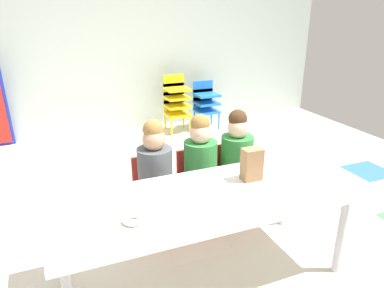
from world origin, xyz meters
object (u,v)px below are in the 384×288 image
at_px(paper_bag_brown, 252,164).
at_px(kid_chair_yellow_stack, 176,100).
at_px(seated_child_near_camera, 155,167).
at_px(kid_chair_blue_stack, 206,101).
at_px(donut_powdered_on_plate, 133,219).
at_px(paper_plate_near_edge, 134,223).
at_px(craft_table, 204,203).
at_px(seated_child_middle_seat, 200,160).
at_px(seated_child_far_right, 236,154).

bearing_deg(paper_bag_brown, kid_chair_yellow_stack, 80.27).
bearing_deg(seated_child_near_camera, paper_bag_brown, -43.83).
height_order(seated_child_near_camera, kid_chair_blue_stack, seated_child_near_camera).
bearing_deg(donut_powdered_on_plate, paper_plate_near_edge, 0.00).
bearing_deg(kid_chair_blue_stack, craft_table, -114.52).
distance_m(kid_chair_yellow_stack, paper_plate_near_edge, 3.30).
height_order(seated_child_near_camera, seated_child_middle_seat, same).
bearing_deg(donut_powdered_on_plate, seated_child_near_camera, 65.24).
relative_size(seated_child_middle_seat, donut_powdered_on_plate, 7.46).
distance_m(seated_child_far_right, paper_plate_near_edge, 1.25).
relative_size(seated_child_near_camera, kid_chair_yellow_stack, 1.15).
height_order(craft_table, kid_chair_blue_stack, kid_chair_blue_stack).
distance_m(seated_child_near_camera, paper_plate_near_edge, 0.79).
distance_m(craft_table, seated_child_middle_seat, 0.64).
bearing_deg(kid_chair_blue_stack, donut_powdered_on_plate, -120.66).
relative_size(seated_child_near_camera, seated_child_middle_seat, 1.00).
distance_m(kid_chair_blue_stack, paper_plate_near_edge, 3.51).
bearing_deg(kid_chair_blue_stack, seated_child_near_camera, -122.38).
relative_size(seated_child_far_right, donut_powdered_on_plate, 7.46).
distance_m(craft_table, donut_powdered_on_plate, 0.49).
relative_size(seated_child_near_camera, donut_powdered_on_plate, 7.46).
distance_m(kid_chair_blue_stack, paper_bag_brown, 2.96).
bearing_deg(kid_chair_yellow_stack, kid_chair_blue_stack, -0.06).
height_order(kid_chair_yellow_stack, paper_plate_near_edge, kid_chair_yellow_stack).
bearing_deg(seated_child_far_right, kid_chair_yellow_stack, 82.26).
distance_m(seated_child_far_right, donut_powdered_on_plate, 1.25).
xyz_separation_m(seated_child_middle_seat, kid_chair_blue_stack, (1.09, 2.29, -0.16)).
xyz_separation_m(seated_child_far_right, paper_bag_brown, (-0.17, -0.50, 0.14)).
distance_m(seated_child_near_camera, paper_bag_brown, 0.74).
bearing_deg(paper_bag_brown, seated_child_far_right, 71.51).
xyz_separation_m(paper_bag_brown, paper_plate_near_edge, (-0.85, -0.22, -0.11)).
relative_size(craft_table, paper_plate_near_edge, 10.20).
distance_m(seated_child_far_right, kid_chair_blue_stack, 2.42).
xyz_separation_m(seated_child_near_camera, seated_child_middle_seat, (0.37, 0.00, 0.00)).
height_order(seated_child_far_right, paper_bag_brown, seated_child_far_right).
bearing_deg(paper_plate_near_edge, paper_bag_brown, 14.34).
relative_size(seated_child_far_right, paper_bag_brown, 4.17).
relative_size(craft_table, seated_child_far_right, 2.00).
relative_size(craft_table, kid_chair_blue_stack, 2.70).
distance_m(kid_chair_yellow_stack, kid_chair_blue_stack, 0.46).
bearing_deg(kid_chair_yellow_stack, donut_powdered_on_plate, -113.86).
bearing_deg(kid_chair_blue_stack, seated_child_far_right, -108.45).
distance_m(seated_child_near_camera, seated_child_far_right, 0.69).
height_order(seated_child_middle_seat, paper_plate_near_edge, seated_child_middle_seat).
bearing_deg(seated_child_far_right, seated_child_near_camera, 180.00).
bearing_deg(paper_plate_near_edge, seated_child_far_right, 35.15).
height_order(kid_chair_blue_stack, paper_plate_near_edge, kid_chair_blue_stack).
bearing_deg(paper_plate_near_edge, craft_table, 14.96).
relative_size(kid_chair_yellow_stack, donut_powdered_on_plate, 6.50).
height_order(craft_table, seated_child_far_right, seated_child_far_right).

